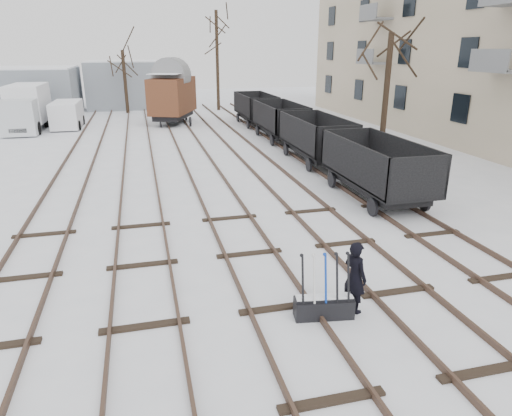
{
  "coord_description": "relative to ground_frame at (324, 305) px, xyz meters",
  "views": [
    {
      "loc": [
        -2.75,
        -8.65,
        5.62
      ],
      "look_at": [
        0.34,
        3.57,
        1.2
      ],
      "focal_mm": 32.0,
      "sensor_mm": 36.0,
      "label": 1
    }
  ],
  "objects": [
    {
      "name": "freight_wagon_a",
      "position": [
        5.16,
        7.42,
        0.6
      ],
      "size": [
        2.27,
        5.67,
        2.32
      ],
      "color": "black",
      "rests_on": "ground"
    },
    {
      "name": "panel_van",
      "position": [
        -8.83,
        28.56,
        0.72
      ],
      "size": [
        2.01,
        4.4,
        1.93
      ],
      "rotation": [
        0.0,
        0.0,
        -0.01
      ],
      "color": "silver",
      "rests_on": "ground"
    },
    {
      "name": "ground_frame",
      "position": [
        0.0,
        0.0,
        0.0
      ],
      "size": [
        1.35,
        0.61,
        1.49
      ],
      "rotation": [
        0.0,
        0.0,
        -0.15
      ],
      "color": "black",
      "rests_on": "ground"
    },
    {
      "name": "shed_left",
      "position": [
        -13.84,
        36.55,
        1.76
      ],
      "size": [
        10.0,
        8.0,
        4.1
      ],
      "color": "gray",
      "rests_on": "ground"
    },
    {
      "name": "freight_wagon_b",
      "position": [
        5.16,
        13.82,
        0.6
      ],
      "size": [
        2.27,
        5.67,
        2.32
      ],
      "color": "black",
      "rests_on": "ground"
    },
    {
      "name": "lorry",
      "position": [
        -11.42,
        28.15,
        1.35
      ],
      "size": [
        2.35,
        7.03,
        3.18
      ],
      "rotation": [
        0.0,
        0.0,
        -0.01
      ],
      "color": "black",
      "rests_on": "ground"
    },
    {
      "name": "ground",
      "position": [
        -0.84,
        0.55,
        -0.28
      ],
      "size": [
        120.0,
        120.0,
        0.0
      ],
      "primitive_type": "plane",
      "color": "white",
      "rests_on": "ground"
    },
    {
      "name": "shed_right",
      "position": [
        -4.84,
        40.55,
        1.96
      ],
      "size": [
        7.0,
        6.0,
        4.5
      ],
      "color": "gray",
      "rests_on": "ground"
    },
    {
      "name": "box_van_wagon",
      "position": [
        -1.0,
        28.62,
        1.98
      ],
      "size": [
        4.38,
        5.72,
        3.89
      ],
      "rotation": [
        0.0,
        0.0,
        -0.38
      ],
      "color": "black",
      "rests_on": "ground"
    },
    {
      "name": "freight_wagon_d",
      "position": [
        5.16,
        26.62,
        0.6
      ],
      "size": [
        2.27,
        5.67,
        2.32
      ],
      "color": "black",
      "rests_on": "ground"
    },
    {
      "name": "freight_wagon_c",
      "position": [
        5.16,
        20.22,
        0.6
      ],
      "size": [
        2.27,
        5.67,
        2.32
      ],
      "color": "black",
      "rests_on": "ground"
    },
    {
      "name": "tree_far_right",
      "position": [
        3.85,
        36.09,
        4.17
      ],
      "size": [
        0.3,
        0.3,
        8.91
      ],
      "primitive_type": "cylinder",
      "color": "black",
      "rests_on": "ground"
    },
    {
      "name": "tracks",
      "position": [
        -0.84,
        14.22,
        -0.21
      ],
      "size": [
        13.9,
        52.0,
        0.16
      ],
      "color": "black",
      "rests_on": "ground"
    },
    {
      "name": "worker",
      "position": [
        0.75,
        0.1,
        0.55
      ],
      "size": [
        0.6,
        0.72,
        1.68
      ],
      "primitive_type": "imported",
      "rotation": [
        0.0,
        0.0,
        1.95
      ],
      "color": "black",
      "rests_on": "ground"
    },
    {
      "name": "tree_far_left",
      "position": [
        -4.62,
        36.02,
        2.46
      ],
      "size": [
        0.3,
        0.3,
        5.49
      ],
      "primitive_type": "cylinder",
      "color": "black",
      "rests_on": "ground"
    },
    {
      "name": "tree_near",
      "position": [
        8.68,
        13.37,
        2.9
      ],
      "size": [
        0.3,
        0.3,
        6.38
      ],
      "primitive_type": "cylinder",
      "color": "black",
      "rests_on": "ground"
    }
  ]
}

